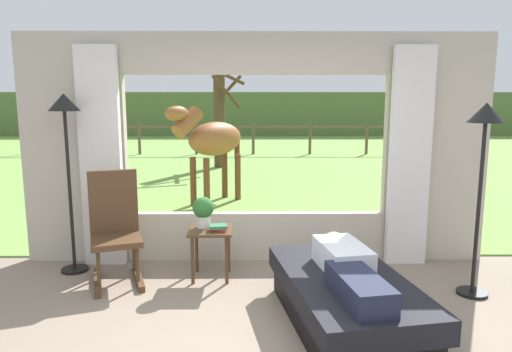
{
  "coord_description": "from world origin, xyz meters",
  "views": [
    {
      "loc": [
        -0.04,
        -2.78,
        1.79
      ],
      "look_at": [
        0.0,
        1.8,
        1.05
      ],
      "focal_mm": 31.66,
      "sensor_mm": 36.0,
      "label": 1
    }
  ],
  "objects_px": {
    "rocking_chair": "(115,228)",
    "book_stack": "(218,228)",
    "recliner_sofa": "(345,300)",
    "reclining_person": "(347,266)",
    "side_table": "(211,238)",
    "floor_lamp_right": "(484,141)",
    "pasture_tree": "(220,116)",
    "floor_lamp_left": "(66,129)",
    "potted_plant": "(203,210)",
    "horse": "(212,140)"
  },
  "relations": [
    {
      "from": "potted_plant",
      "to": "reclining_person",
      "type": "bearing_deg",
      "value": -42.41
    },
    {
      "from": "side_table",
      "to": "floor_lamp_right",
      "type": "distance_m",
      "value": 2.75
    },
    {
      "from": "potted_plant",
      "to": "book_stack",
      "type": "height_order",
      "value": "potted_plant"
    },
    {
      "from": "floor_lamp_left",
      "to": "side_table",
      "type": "bearing_deg",
      "value": -7.56
    },
    {
      "from": "book_stack",
      "to": "recliner_sofa",
      "type": "bearing_deg",
      "value": -41.71
    },
    {
      "from": "side_table",
      "to": "pasture_tree",
      "type": "relative_size",
      "value": 0.17
    },
    {
      "from": "potted_plant",
      "to": "floor_lamp_right",
      "type": "height_order",
      "value": "floor_lamp_right"
    },
    {
      "from": "reclining_person",
      "to": "book_stack",
      "type": "distance_m",
      "value": 1.49
    },
    {
      "from": "side_table",
      "to": "floor_lamp_left",
      "type": "bearing_deg",
      "value": 172.44
    },
    {
      "from": "rocking_chair",
      "to": "horse",
      "type": "distance_m",
      "value": 3.64
    },
    {
      "from": "recliner_sofa",
      "to": "potted_plant",
      "type": "bearing_deg",
      "value": 129.2
    },
    {
      "from": "book_stack",
      "to": "floor_lamp_left",
      "type": "distance_m",
      "value": 1.87
    },
    {
      "from": "book_stack",
      "to": "horse",
      "type": "distance_m",
      "value": 3.61
    },
    {
      "from": "reclining_person",
      "to": "potted_plant",
      "type": "xyz_separation_m",
      "value": [
        -1.25,
        1.15,
        0.18
      ]
    },
    {
      "from": "floor_lamp_right",
      "to": "floor_lamp_left",
      "type": "bearing_deg",
      "value": 170.88
    },
    {
      "from": "potted_plant",
      "to": "floor_lamp_left",
      "type": "xyz_separation_m",
      "value": [
        -1.42,
        0.14,
        0.82
      ]
    },
    {
      "from": "reclining_person",
      "to": "floor_lamp_right",
      "type": "height_order",
      "value": "floor_lamp_right"
    },
    {
      "from": "recliner_sofa",
      "to": "potted_plant",
      "type": "height_order",
      "value": "potted_plant"
    },
    {
      "from": "recliner_sofa",
      "to": "floor_lamp_right",
      "type": "bearing_deg",
      "value": 14.25
    },
    {
      "from": "floor_lamp_left",
      "to": "pasture_tree",
      "type": "height_order",
      "value": "pasture_tree"
    },
    {
      "from": "reclining_person",
      "to": "horse",
      "type": "distance_m",
      "value": 4.83
    },
    {
      "from": "rocking_chair",
      "to": "pasture_tree",
      "type": "distance_m",
      "value": 8.22
    },
    {
      "from": "rocking_chair",
      "to": "reclining_person",
      "type": "bearing_deg",
      "value": -45.64
    },
    {
      "from": "potted_plant",
      "to": "floor_lamp_right",
      "type": "bearing_deg",
      "value": -11.02
    },
    {
      "from": "floor_lamp_left",
      "to": "pasture_tree",
      "type": "relative_size",
      "value": 0.64
    },
    {
      "from": "potted_plant",
      "to": "floor_lamp_right",
      "type": "distance_m",
      "value": 2.74
    },
    {
      "from": "horse",
      "to": "pasture_tree",
      "type": "bearing_deg",
      "value": -50.29
    },
    {
      "from": "pasture_tree",
      "to": "rocking_chair",
      "type": "bearing_deg",
      "value": -93.5
    },
    {
      "from": "recliner_sofa",
      "to": "rocking_chair",
      "type": "height_order",
      "value": "rocking_chair"
    },
    {
      "from": "reclining_person",
      "to": "floor_lamp_left",
      "type": "distance_m",
      "value": 3.13
    },
    {
      "from": "rocking_chair",
      "to": "book_stack",
      "type": "height_order",
      "value": "rocking_chair"
    },
    {
      "from": "recliner_sofa",
      "to": "side_table",
      "type": "bearing_deg",
      "value": 128.93
    },
    {
      "from": "potted_plant",
      "to": "floor_lamp_left",
      "type": "relative_size",
      "value": 0.17
    },
    {
      "from": "reclining_person",
      "to": "horse",
      "type": "bearing_deg",
      "value": 97.97
    },
    {
      "from": "recliner_sofa",
      "to": "reclining_person",
      "type": "xyz_separation_m",
      "value": [
        -0.0,
        -0.05,
        0.3
      ]
    },
    {
      "from": "book_stack",
      "to": "potted_plant",
      "type": "bearing_deg",
      "value": 142.85
    },
    {
      "from": "book_stack",
      "to": "floor_lamp_right",
      "type": "distance_m",
      "value": 2.62
    },
    {
      "from": "rocking_chair",
      "to": "floor_lamp_right",
      "type": "xyz_separation_m",
      "value": [
        3.47,
        -0.4,
        0.91
      ]
    },
    {
      "from": "reclining_person",
      "to": "floor_lamp_right",
      "type": "bearing_deg",
      "value": 16.0
    },
    {
      "from": "floor_lamp_left",
      "to": "pasture_tree",
      "type": "bearing_deg",
      "value": 82.58
    },
    {
      "from": "potted_plant",
      "to": "book_stack",
      "type": "bearing_deg",
      "value": -37.15
    },
    {
      "from": "reclining_person",
      "to": "horse",
      "type": "relative_size",
      "value": 0.83
    },
    {
      "from": "side_table",
      "to": "floor_lamp_left",
      "type": "xyz_separation_m",
      "value": [
        -1.5,
        0.2,
        1.1
      ]
    },
    {
      "from": "reclining_person",
      "to": "floor_lamp_right",
      "type": "relative_size",
      "value": 0.8
    },
    {
      "from": "reclining_person",
      "to": "horse",
      "type": "height_order",
      "value": "horse"
    },
    {
      "from": "reclining_person",
      "to": "side_table",
      "type": "distance_m",
      "value": 1.6
    },
    {
      "from": "reclining_person",
      "to": "book_stack",
      "type": "height_order",
      "value": "reclining_person"
    },
    {
      "from": "potted_plant",
      "to": "side_table",
      "type": "bearing_deg",
      "value": -36.87
    },
    {
      "from": "reclining_person",
      "to": "floor_lamp_left",
      "type": "height_order",
      "value": "floor_lamp_left"
    },
    {
      "from": "side_table",
      "to": "floor_lamp_right",
      "type": "relative_size",
      "value": 0.29
    }
  ]
}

